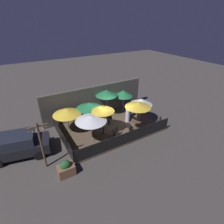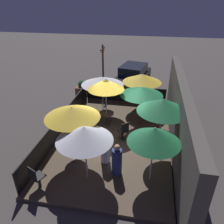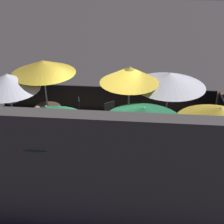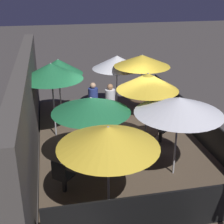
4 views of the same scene
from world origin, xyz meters
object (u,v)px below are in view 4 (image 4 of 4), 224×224
at_px(patron_1, 110,103).
at_px(dining_table_0, 145,136).
at_px(patio_chair_4, 162,127).
at_px(patio_umbrella_4, 58,66).
at_px(dining_table_1, 140,102).
at_px(patio_umbrella_7, 108,137).
at_px(patio_umbrella_6, 117,62).
at_px(patio_chair_0, 105,125).
at_px(patio_umbrella_0, 148,82).
at_px(patio_umbrella_5, 179,105).
at_px(patron_0, 93,100).
at_px(patio_umbrella_3, 51,71).
at_px(patio_chair_3, 154,112).
at_px(patio_umbrella_2, 91,105).
at_px(patio_chair_2, 147,88).
at_px(patio_umbrella_1, 142,61).
at_px(dining_table_2, 92,149).
at_px(patio_chair_1, 62,176).

bearing_deg(patron_1, dining_table_0, 102.99).
bearing_deg(patio_chair_4, patio_umbrella_4, -80.52).
bearing_deg(dining_table_1, patio_umbrella_7, 156.19).
bearing_deg(patio_umbrella_6, patio_chair_0, 159.32).
relative_size(patio_umbrella_0, patron_1, 1.81).
height_order(patio_umbrella_4, patio_chair_4, patio_umbrella_4).
xyz_separation_m(patio_umbrella_5, patron_1, (3.81, 0.96, -1.33)).
distance_m(dining_table_1, patron_1, 1.18).
xyz_separation_m(patio_umbrella_6, patron_0, (-0.43, 1.01, -1.32)).
bearing_deg(patio_chair_4, patio_umbrella_3, -56.89).
relative_size(patio_chair_0, patio_chair_3, 1.02).
bearing_deg(patio_umbrella_5, patio_umbrella_0, 20.48).
bearing_deg(patio_umbrella_0, patio_umbrella_2, 104.85).
height_order(dining_table_0, patio_chair_2, patio_chair_2).
distance_m(dining_table_0, dining_table_1, 2.80).
height_order(patio_umbrella_2, patio_chair_3, patio_umbrella_2).
xyz_separation_m(patio_umbrella_0, patio_chair_3, (1.81, -0.90, -1.72)).
bearing_deg(patio_umbrella_2, patio_umbrella_5, -109.66).
relative_size(patio_umbrella_2, patio_chair_3, 2.22).
bearing_deg(patio_umbrella_4, patio_chair_0, -150.45).
height_order(patio_umbrella_0, patio_umbrella_1, patio_umbrella_0).
relative_size(dining_table_2, patio_chair_2, 0.92).
xyz_separation_m(patio_umbrella_5, dining_table_1, (3.89, -0.22, -1.38)).
xyz_separation_m(patio_umbrella_4, dining_table_1, (-0.60, -2.94, -1.35)).
relative_size(patio_chair_1, patron_0, 0.71).
distance_m(patio_umbrella_3, patio_chair_3, 3.84).
height_order(patio_umbrella_4, patio_chair_3, patio_umbrella_4).
bearing_deg(patio_chair_3, dining_table_2, 116.67).
bearing_deg(dining_table_1, dining_table_2, 144.03).
bearing_deg(patio_umbrella_1, patron_0, 74.54).
relative_size(patio_umbrella_6, patio_chair_4, 2.37).
height_order(patio_umbrella_6, patron_0, patio_umbrella_6).
xyz_separation_m(patio_umbrella_0, dining_table_2, (-0.43, 1.63, -1.66)).
relative_size(patio_umbrella_7, dining_table_1, 2.44).
bearing_deg(patron_0, patio_chair_2, -33.56).
height_order(patio_chair_0, patio_chair_2, patio_chair_0).
relative_size(patio_umbrella_1, dining_table_0, 3.13).
bearing_deg(dining_table_1, patio_chair_1, 142.79).
distance_m(patio_umbrella_1, dining_table_0, 3.20).
bearing_deg(patio_umbrella_0, patio_chair_0, 42.95).
distance_m(patio_chair_0, patron_1, 1.63).
bearing_deg(patio_umbrella_7, patio_chair_3, -30.92).
bearing_deg(patio_umbrella_3, patio_chair_0, -111.39).
xyz_separation_m(patio_umbrella_4, dining_table_0, (-3.32, -2.28, -1.35)).
bearing_deg(patio_umbrella_0, dining_table_0, 0.00).
bearing_deg(patio_umbrella_4, patio_umbrella_7, -172.43).
xyz_separation_m(patio_chair_0, patio_chair_2, (3.30, -2.47, -0.02)).
distance_m(patio_umbrella_5, dining_table_0, 1.86).
bearing_deg(dining_table_0, patio_chair_3, -26.40).
height_order(patio_umbrella_2, dining_table_0, patio_umbrella_2).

